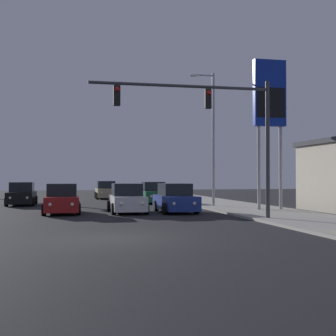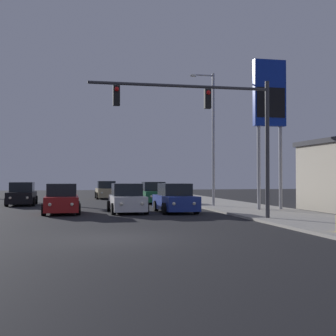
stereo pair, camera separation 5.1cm
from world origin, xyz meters
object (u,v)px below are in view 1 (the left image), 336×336
(car_white, at_px, (127,199))
(street_lamp, at_px, (212,132))
(car_tan, at_px, (106,191))
(car_black, at_px, (22,195))
(car_blue, at_px, (175,199))
(traffic_light_mast, at_px, (217,118))
(car_green, at_px, (153,194))
(gas_station_sign, at_px, (270,101))
(car_red, at_px, (62,200))

(car_white, distance_m, street_lamp, 8.41)
(car_tan, bearing_deg, car_white, 89.06)
(car_black, relative_size, car_blue, 1.00)
(street_lamp, bearing_deg, traffic_light_mast, -105.91)
(car_green, relative_size, traffic_light_mast, 0.51)
(traffic_light_mast, bearing_deg, car_blue, 97.00)
(car_blue, bearing_deg, car_green, -94.71)
(car_tan, relative_size, traffic_light_mast, 0.51)
(car_tan, height_order, car_green, same)
(car_white, relative_size, traffic_light_mast, 0.51)
(street_lamp, distance_m, gas_station_sign, 5.04)
(car_red, xyz_separation_m, car_green, (6.87, 9.08, 0.00))
(car_tan, xyz_separation_m, street_lamp, (6.01, -14.38, 4.36))
(traffic_light_mast, height_order, street_lamp, street_lamp)
(car_red, bearing_deg, traffic_light_mast, 138.73)
(car_red, height_order, car_green, same)
(gas_station_sign, bearing_deg, car_white, 176.18)
(car_tan, height_order, traffic_light_mast, traffic_light_mast)
(car_white, bearing_deg, gas_station_sign, 176.78)
(car_black, bearing_deg, car_white, 127.72)
(street_lamp, height_order, gas_station_sign, same)
(car_tan, bearing_deg, car_blue, 97.59)
(gas_station_sign, bearing_deg, car_black, 148.42)
(car_blue, bearing_deg, gas_station_sign, 176.14)
(car_tan, bearing_deg, traffic_light_mast, 97.38)
(car_red, relative_size, traffic_light_mast, 0.50)
(car_blue, xyz_separation_m, traffic_light_mast, (0.70, -5.66, 4.03))
(car_green, xyz_separation_m, street_lamp, (3.00, -5.61, 4.36))
(car_tan, xyz_separation_m, car_blue, (2.55, -18.40, 0.00))
(car_red, relative_size, street_lamp, 0.48)
(car_red, height_order, street_lamp, street_lamp)
(car_white, bearing_deg, car_black, -52.28)
(car_blue, height_order, gas_station_sign, gas_station_sign)
(car_tan, bearing_deg, car_green, 108.64)
(car_red, distance_m, car_green, 11.39)
(car_tan, distance_m, street_lamp, 16.18)
(car_black, xyz_separation_m, traffic_light_mast, (10.07, -14.80, 4.03))
(street_lamp, bearing_deg, car_blue, -130.66)
(car_blue, relative_size, gas_station_sign, 0.48)
(traffic_light_mast, bearing_deg, car_white, 119.70)
(car_red, bearing_deg, car_tan, -102.34)
(car_red, height_order, car_tan, same)
(car_white, height_order, gas_station_sign, gas_station_sign)
(car_red, bearing_deg, car_green, -127.25)
(car_black, bearing_deg, car_tan, -125.76)
(car_black, height_order, gas_station_sign, gas_station_sign)
(car_green, relative_size, street_lamp, 0.48)
(traffic_light_mast, bearing_deg, car_red, 138.85)
(car_black, distance_m, car_white, 10.98)
(car_tan, relative_size, car_black, 1.00)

